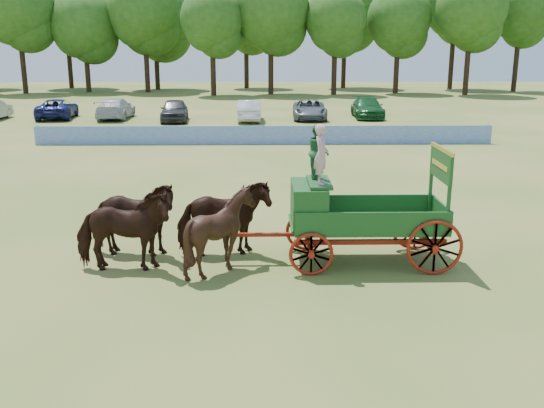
% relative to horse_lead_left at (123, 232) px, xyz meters
% --- Properties ---
extents(ground, '(160.00, 160.00, 0.00)m').
position_rel_horse_lead_left_xyz_m(ground, '(4.58, 2.05, -1.02)').
color(ground, olive).
rests_on(ground, ground).
extents(horse_lead_left, '(2.44, 1.14, 2.05)m').
position_rel_horse_lead_left_xyz_m(horse_lead_left, '(0.00, 0.00, 0.00)').
color(horse_lead_left, black).
rests_on(horse_lead_left, ground).
extents(horse_lead_right, '(2.51, 1.32, 2.05)m').
position_rel_horse_lead_left_xyz_m(horse_lead_right, '(0.00, 1.10, 0.00)').
color(horse_lead_right, black).
rests_on(horse_lead_right, ground).
extents(horse_wheel_left, '(2.00, 1.81, 2.05)m').
position_rel_horse_lead_left_xyz_m(horse_wheel_left, '(2.40, 0.00, 0.00)').
color(horse_wheel_left, black).
rests_on(horse_wheel_left, ground).
extents(horse_wheel_right, '(2.58, 1.53, 2.05)m').
position_rel_horse_lead_left_xyz_m(horse_wheel_right, '(2.40, 1.10, 0.00)').
color(horse_wheel_right, black).
rests_on(horse_wheel_right, ground).
extents(farm_dray, '(6.00, 2.00, 3.62)m').
position_rel_horse_lead_left_xyz_m(farm_dray, '(5.39, 0.57, 0.52)').
color(farm_dray, maroon).
rests_on(farm_dray, ground).
extents(sponsor_banner, '(26.00, 0.08, 1.05)m').
position_rel_horse_lead_left_xyz_m(sponsor_banner, '(3.58, 20.05, -0.50)').
color(sponsor_banner, '#213FB4').
rests_on(sponsor_banner, ground).
extents(parked_cars, '(35.50, 7.24, 1.64)m').
position_rel_horse_lead_left_xyz_m(parked_cars, '(-4.30, 32.31, -0.24)').
color(parked_cars, silver).
rests_on(parked_cars, ground).
extents(treeline, '(90.12, 20.81, 15.42)m').
position_rel_horse_lead_left_xyz_m(treeline, '(-2.85, 61.66, 8.54)').
color(treeline, '#382314').
rests_on(treeline, ground).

